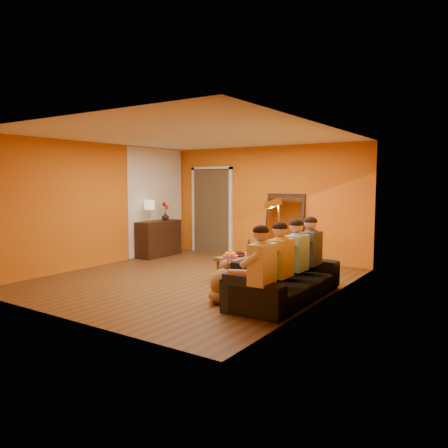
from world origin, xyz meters
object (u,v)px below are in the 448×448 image
Objects in this scene: coffee_table at (248,266)px; person_far_left at (262,272)px; sideboard at (159,239)px; person_mid_left at (281,265)px; table_lamp at (150,211)px; dog at (223,281)px; sofa at (286,277)px; mirror_frame at (284,227)px; floor_lamp at (279,239)px; tumbler at (257,252)px; person_mid_right at (297,259)px; person_far_right at (311,254)px; vase at (165,216)px; laptop at (265,253)px; wine_bottle at (249,248)px.

person_far_left is (1.38, -1.97, 0.40)m from coffee_table.
sideboard is 0.97× the size of person_mid_left.
person_mid_left is (4.37, -1.97, -0.49)m from table_lamp.
dog is (3.53, -2.18, -0.78)m from table_lamp.
person_mid_left is (0.13, -0.45, 0.27)m from sofa.
coffee_table is at bearing -84.04° from mirror_frame.
mirror_frame reaches higher than dog.
coffee_table is 0.85× the size of floor_lamp.
sofa is at bearing -44.07° from tumbler.
mirror_frame is 3.22m from person_mid_right.
person_far_right is (0.00, 0.55, 0.00)m from person_mid_right.
person_mid_right is 6.55× the size of vase.
dog is at bearing -63.90° from coffee_table.
laptop is at bearing 70.81° from coffee_table.
floor_lamp is 1.49m from person_mid_right.
sideboard is at bearing 165.03° from person_far_right.
laptop is (0.38, -1.58, -0.33)m from mirror_frame.
person_mid_right is 1.56m from wine_bottle.
person_far_left is at bearing -32.82° from sideboard.
person_mid_right is (1.38, -0.87, 0.40)m from coffee_table.
wine_bottle is at bearing 124.65° from person_far_left.
mirror_frame is 1.29× the size of sideboard.
mirror_frame is 4.90× the size of wine_bottle.
person_mid_left is 5.05m from vase.
floor_lamp is 2.45m from person_far_left.
person_far_left reaches higher than sofa.
floor_lamp is 1.18× the size of person_mid_right.
floor_lamp is 1.98m from dog.
sideboard is 6.33× the size of vase.
floor_lamp reaches higher than person_mid_right.
tumbler is (-1.26, 2.09, -0.14)m from person_far_left.
table_lamp reaches higher than tumbler.
sofa is (4.24, -1.82, -0.09)m from sideboard.
person_far_right is at bearing 90.00° from person_mid_left.
floor_lamp reaches higher than coffee_table.
sofa is 21.94× the size of tumbler.
tumbler is (-1.26, 0.99, -0.14)m from person_mid_right.
person_far_left is 5.35m from vase.
person_far_right is at bearing -17.98° from vase.
person_mid_right is at bearing -52.43° from sofa.
sofa is at bearing -142.43° from person_mid_right.
vase is at bearing 159.36° from wine_bottle.
vase is (-3.53, 2.73, 0.62)m from dog.
wine_bottle is at bearing -146.37° from floor_lamp.
sofa is 1.89× the size of coffee_table.
mirror_frame reaches higher than vase.
table_lamp is at bearing 168.76° from person_far_right.
person_mid_left is (0.00, 0.55, 0.00)m from person_far_left.
person_mid_right is (0.84, 0.77, 0.29)m from dog.
floor_lamp is 7.73× the size of vase.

